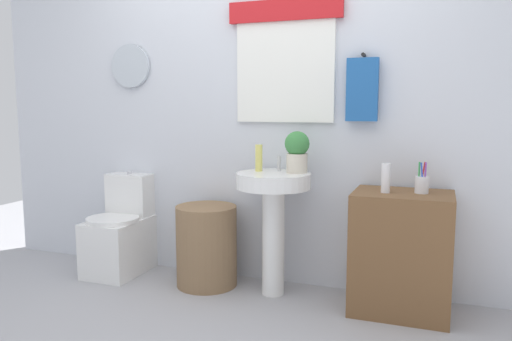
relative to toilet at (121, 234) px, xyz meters
name	(u,v)px	position (x,y,z in m)	size (l,w,h in m)	color
back_wall	(263,98)	(1.04, 0.27, 1.02)	(4.40, 0.18, 2.60)	silver
toilet	(121,234)	(0.00, 0.00, 0.00)	(0.38, 0.51, 0.75)	white
laundry_hamper	(207,246)	(0.73, -0.03, -0.01)	(0.42, 0.42, 0.56)	#846647
pedestal_sink	(273,205)	(1.22, -0.03, 0.31)	(0.49, 0.49, 0.82)	white
faucet	(279,163)	(1.22, 0.09, 0.58)	(0.03, 0.03, 0.10)	silver
wooden_cabinet	(401,253)	(2.04, -0.03, 0.08)	(0.58, 0.44, 0.74)	brown
soap_bottle	(259,158)	(1.10, 0.02, 0.62)	(0.05, 0.05, 0.18)	#DBD166
potted_plant	(297,151)	(1.36, 0.03, 0.67)	(0.16, 0.16, 0.27)	beige
lotion_bottle	(386,178)	(1.94, -0.07, 0.54)	(0.05, 0.05, 0.18)	white
toothbrush_cup	(422,184)	(2.14, -0.01, 0.50)	(0.08, 0.08, 0.19)	silver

